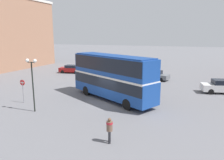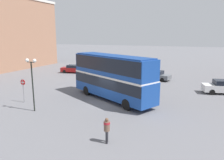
{
  "view_description": "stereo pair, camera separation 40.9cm",
  "coord_description": "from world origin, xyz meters",
  "px_view_note": "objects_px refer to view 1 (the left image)",
  "views": [
    {
      "loc": [
        8.59,
        -19.89,
        6.93
      ],
      "look_at": [
        0.1,
        1.43,
        2.18
      ],
      "focal_mm": 35.0,
      "sensor_mm": 36.0,
      "label": 1
    },
    {
      "loc": [
        8.97,
        -19.73,
        6.93
      ],
      "look_at": [
        0.1,
        1.43,
        2.18
      ],
      "focal_mm": 35.0,
      "sensor_mm": 36.0,
      "label": 2
    }
  ],
  "objects_px": {
    "parked_car_kerb_near": "(155,75)",
    "parked_car_side_street": "(222,86)",
    "double_decker_bus": "(112,75)",
    "no_entry_sign": "(23,88)",
    "street_lamp_twin_globe": "(32,74)",
    "parked_car_kerb_far": "(71,69)",
    "pedestrian_foreground": "(110,128)"
  },
  "relations": [
    {
      "from": "parked_car_kerb_far",
      "to": "street_lamp_twin_globe",
      "type": "distance_m",
      "value": 20.98
    },
    {
      "from": "parked_car_kerb_near",
      "to": "parked_car_kerb_far",
      "type": "distance_m",
      "value": 15.63
    },
    {
      "from": "pedestrian_foreground",
      "to": "no_entry_sign",
      "type": "xyz_separation_m",
      "value": [
        -11.55,
        4.64,
        0.58
      ]
    },
    {
      "from": "parked_car_kerb_far",
      "to": "parked_car_side_street",
      "type": "height_order",
      "value": "parked_car_side_street"
    },
    {
      "from": "pedestrian_foreground",
      "to": "parked_car_side_street",
      "type": "relative_size",
      "value": 0.36
    },
    {
      "from": "street_lamp_twin_globe",
      "to": "no_entry_sign",
      "type": "bearing_deg",
      "value": 149.62
    },
    {
      "from": "parked_car_side_street",
      "to": "no_entry_sign",
      "type": "xyz_separation_m",
      "value": [
        -19.41,
        -11.9,
        0.8
      ]
    },
    {
      "from": "parked_car_kerb_near",
      "to": "parked_car_side_street",
      "type": "bearing_deg",
      "value": -16.58
    },
    {
      "from": "no_entry_sign",
      "to": "street_lamp_twin_globe",
      "type": "bearing_deg",
      "value": -30.38
    },
    {
      "from": "pedestrian_foreground",
      "to": "parked_car_kerb_near",
      "type": "relative_size",
      "value": 0.37
    },
    {
      "from": "pedestrian_foreground",
      "to": "parked_car_side_street",
      "type": "xyz_separation_m",
      "value": [
        7.86,
        16.55,
        -0.22
      ]
    },
    {
      "from": "pedestrian_foreground",
      "to": "parked_car_side_street",
      "type": "height_order",
      "value": "pedestrian_foreground"
    },
    {
      "from": "pedestrian_foreground",
      "to": "parked_car_side_street",
      "type": "bearing_deg",
      "value": -133.97
    },
    {
      "from": "double_decker_bus",
      "to": "street_lamp_twin_globe",
      "type": "xyz_separation_m",
      "value": [
        -5.24,
        -6.16,
        0.75
      ]
    },
    {
      "from": "double_decker_bus",
      "to": "parked_car_kerb_far",
      "type": "height_order",
      "value": "double_decker_bus"
    },
    {
      "from": "parked_car_kerb_near",
      "to": "parked_car_side_street",
      "type": "distance_m",
      "value": 10.35
    },
    {
      "from": "double_decker_bus",
      "to": "parked_car_side_street",
      "type": "relative_size",
      "value": 2.25
    },
    {
      "from": "street_lamp_twin_globe",
      "to": "parked_car_side_street",
      "type": "bearing_deg",
      "value": 39.38
    },
    {
      "from": "parked_car_side_street",
      "to": "street_lamp_twin_globe",
      "type": "distance_m",
      "value": 21.58
    },
    {
      "from": "parked_car_side_street",
      "to": "street_lamp_twin_globe",
      "type": "relative_size",
      "value": 0.99
    },
    {
      "from": "parked_car_kerb_near",
      "to": "no_entry_sign",
      "type": "height_order",
      "value": "no_entry_sign"
    },
    {
      "from": "parked_car_side_street",
      "to": "parked_car_kerb_far",
      "type": "bearing_deg",
      "value": -27.71
    },
    {
      "from": "double_decker_bus",
      "to": "no_entry_sign",
      "type": "xyz_separation_m",
      "value": [
        -8.1,
        -4.48,
        -1.15
      ]
    },
    {
      "from": "street_lamp_twin_globe",
      "to": "double_decker_bus",
      "type": "bearing_deg",
      "value": 49.62
    },
    {
      "from": "pedestrian_foreground",
      "to": "no_entry_sign",
      "type": "bearing_deg",
      "value": -40.45
    },
    {
      "from": "parked_car_side_street",
      "to": "no_entry_sign",
      "type": "distance_m",
      "value": 22.79
    },
    {
      "from": "no_entry_sign",
      "to": "parked_car_kerb_near",
      "type": "bearing_deg",
      "value": 58.53
    },
    {
      "from": "parked_car_kerb_far",
      "to": "double_decker_bus",
      "type": "bearing_deg",
      "value": 125.11
    },
    {
      "from": "pedestrian_foreground",
      "to": "no_entry_sign",
      "type": "relative_size",
      "value": 0.7
    },
    {
      "from": "pedestrian_foreground",
      "to": "parked_car_kerb_near",
      "type": "xyz_separation_m",
      "value": [
        -1.19,
        21.58,
        -0.3
      ]
    },
    {
      "from": "double_decker_bus",
      "to": "parked_car_kerb_near",
      "type": "bearing_deg",
      "value": 107.25
    },
    {
      "from": "parked_car_kerb_near",
      "to": "double_decker_bus",
      "type": "bearing_deg",
      "value": -87.78
    }
  ]
}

